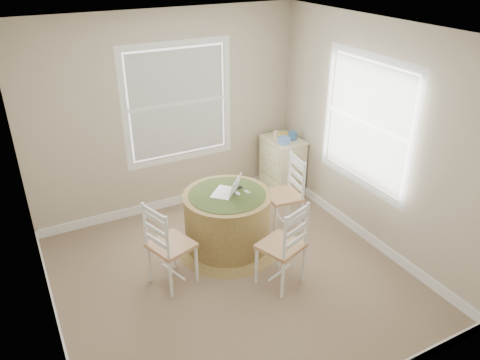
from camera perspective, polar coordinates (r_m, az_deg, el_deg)
room at (r=4.72m, az=-0.19°, el=2.29°), size 3.64×3.64×2.64m
round_table at (r=5.45m, az=-1.53°, el=-4.79°), size 1.20×1.20×0.73m
chair_left at (r=4.94m, az=-8.38°, el=-7.79°), size 0.51×0.52×0.95m
chair_near at (r=4.90m, az=5.04°, el=-7.92°), size 0.53×0.52×0.95m
chair_right at (r=5.81m, az=5.26°, el=-1.87°), size 0.45×0.47×0.95m
laptop at (r=5.29m, az=-1.64°, el=-1.36°), size 0.42×0.42×0.22m
mouse at (r=5.29m, az=-0.31°, el=-1.64°), size 0.07×0.10×0.03m
phone at (r=5.34m, az=0.86°, el=-1.47°), size 0.06×0.10×0.02m
keys at (r=5.42m, az=-0.11°, el=-0.92°), size 0.07×0.06×0.02m
corner_chest at (r=6.73m, az=5.13°, el=1.78°), size 0.48×0.63×0.82m
tissue_box at (r=6.39m, az=5.41°, el=4.80°), size 0.12×0.12×0.10m
box_yellow at (r=6.62m, az=5.36°, el=5.44°), size 0.15×0.10×0.06m
box_blue at (r=6.54m, az=6.52°, el=5.39°), size 0.08×0.08×0.12m
cup_cream at (r=6.63m, az=4.29°, el=5.64°), size 0.07×0.07×0.09m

